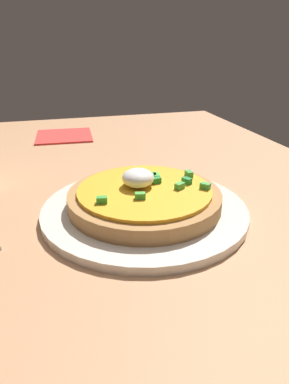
% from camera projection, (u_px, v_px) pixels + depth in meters
% --- Properties ---
extents(dining_table, '(1.18, 0.82, 0.03)m').
position_uv_depth(dining_table, '(117.00, 209.00, 0.51)').
color(dining_table, tan).
rests_on(dining_table, ground).
extents(plate, '(0.27, 0.27, 0.01)m').
position_uv_depth(plate, '(144.00, 209.00, 0.46)').
color(plate, silver).
rests_on(plate, dining_table).
extents(pizza, '(0.20, 0.20, 0.05)m').
position_uv_depth(pizza, '(144.00, 196.00, 0.46)').
color(pizza, '#B07E4A').
rests_on(pizza, plate).
extents(napkin, '(0.14, 0.14, 0.00)m').
position_uv_depth(napkin, '(64.00, 136.00, 0.82)').
color(napkin, red).
rests_on(napkin, dining_table).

